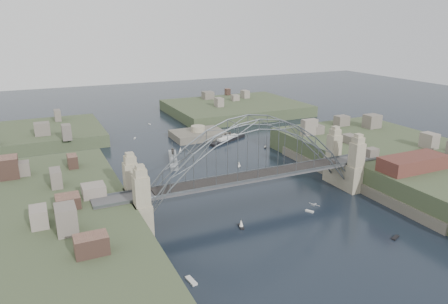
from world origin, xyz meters
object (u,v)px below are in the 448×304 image
fort_island (198,139)px  wharf_shed (413,163)px  naval_cruiser_near (173,159)px  naval_cruiser_far (97,134)px  bridge (253,162)px  ocean_liner (228,139)px

fort_island → wharf_shed: wharf_shed is taller
wharf_shed → fort_island: bearing=110.9°
fort_island → naval_cruiser_near: bearing=-127.8°
fort_island → naval_cruiser_far: size_ratio=1.46×
wharf_shed → naval_cruiser_near: bearing=131.7°
bridge → wharf_shed: size_ratio=4.20×
bridge → naval_cruiser_far: bridge is taller
fort_island → naval_cruiser_near: size_ratio=1.10×
naval_cruiser_far → ocean_liner: 58.33m
ocean_liner → naval_cruiser_far: bearing=145.9°
wharf_shed → naval_cruiser_far: bearing=123.6°
bridge → wharf_shed: 46.23m
naval_cruiser_near → fort_island: bearing=52.2°
wharf_shed → ocean_liner: (-22.61, 74.02, -9.22)m
bridge → fort_island: size_ratio=3.82×
wharf_shed → naval_cruiser_near: wharf_shed is taller
fort_island → naval_cruiser_near: naval_cruiser_near is taller
fort_island → ocean_liner: (9.39, -9.98, 1.12)m
bridge → fort_island: (12.00, 70.00, -12.66)m
naval_cruiser_near → bridge: bearing=-79.9°
bridge → naval_cruiser_near: size_ratio=4.18×
naval_cruiser_far → bridge: bearing=-73.8°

